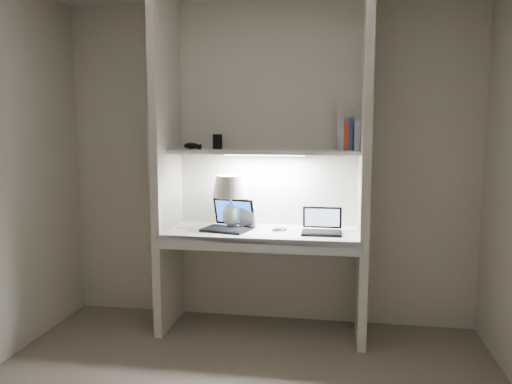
% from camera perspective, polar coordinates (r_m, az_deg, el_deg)
% --- Properties ---
extents(back_wall, '(3.20, 0.01, 2.50)m').
position_cam_1_polar(back_wall, '(3.91, 1.35, 3.27)').
color(back_wall, beige).
rests_on(back_wall, floor).
extents(alcove_panel_left, '(0.06, 0.55, 2.50)m').
position_cam_1_polar(alcove_panel_left, '(3.82, -10.16, 3.07)').
color(alcove_panel_left, beige).
rests_on(alcove_panel_left, floor).
extents(alcove_panel_right, '(0.06, 0.55, 2.50)m').
position_cam_1_polar(alcove_panel_right, '(3.61, 12.30, 2.77)').
color(alcove_panel_right, beige).
rests_on(alcove_panel_right, floor).
extents(desk, '(1.40, 0.55, 0.04)m').
position_cam_1_polar(desk, '(3.71, 0.73, -4.74)').
color(desk, white).
rests_on(desk, alcove_panel_left).
extents(desk_apron, '(1.46, 0.03, 0.10)m').
position_cam_1_polar(desk_apron, '(3.47, 0.08, -6.10)').
color(desk_apron, silver).
rests_on(desk_apron, desk).
extents(shelf, '(1.40, 0.36, 0.03)m').
position_cam_1_polar(shelf, '(3.73, 0.97, 4.62)').
color(shelf, silver).
rests_on(shelf, back_wall).
extents(strip_light, '(0.60, 0.04, 0.02)m').
position_cam_1_polar(strip_light, '(3.73, 0.97, 4.28)').
color(strip_light, white).
rests_on(strip_light, shelf).
extents(table_lamp, '(0.27, 0.27, 0.40)m').
position_cam_1_polar(table_lamp, '(3.77, -2.93, -0.07)').
color(table_lamp, white).
rests_on(table_lamp, desk).
extents(laptop_main, '(0.39, 0.36, 0.22)m').
position_cam_1_polar(laptop_main, '(3.75, -3.10, -3.52)').
color(laptop_main, black).
rests_on(laptop_main, desk).
extents(laptop_netbook, '(0.29, 0.25, 0.18)m').
position_cam_1_polar(laptop_netbook, '(3.65, 7.54, -4.00)').
color(laptop_netbook, black).
rests_on(laptop_netbook, desk).
extents(speaker, '(0.12, 0.08, 0.16)m').
position_cam_1_polar(speaker, '(3.80, -0.95, -2.92)').
color(speaker, silver).
rests_on(speaker, desk).
extents(mouse, '(0.11, 0.10, 0.04)m').
position_cam_1_polar(mouse, '(3.77, -0.75, -3.97)').
color(mouse, black).
rests_on(mouse, desk).
extents(cable_coil, '(0.12, 0.12, 0.01)m').
position_cam_1_polar(cable_coil, '(3.72, 2.84, -4.31)').
color(cable_coil, black).
rests_on(cable_coil, desk).
extents(sticky_note, '(0.07, 0.07, 0.00)m').
position_cam_1_polar(sticky_note, '(3.87, -8.66, -4.01)').
color(sticky_note, yellow).
rests_on(sticky_note, desk).
extents(book_row, '(0.23, 0.16, 0.24)m').
position_cam_1_polar(book_row, '(3.73, 11.01, 6.46)').
color(book_row, white).
rests_on(book_row, shelf).
extents(shelf_box, '(0.08, 0.07, 0.11)m').
position_cam_1_polar(shelf_box, '(3.88, -4.44, 5.76)').
color(shelf_box, black).
rests_on(shelf_box, shelf).
extents(shelf_gadget, '(0.14, 0.11, 0.05)m').
position_cam_1_polar(shelf_gadget, '(3.86, -7.43, 5.26)').
color(shelf_gadget, black).
rests_on(shelf_gadget, shelf).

